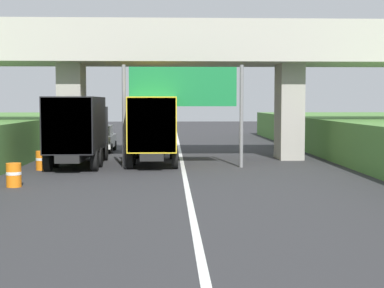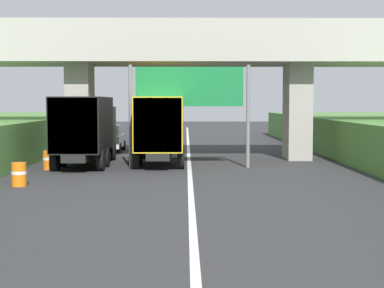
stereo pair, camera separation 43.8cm
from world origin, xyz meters
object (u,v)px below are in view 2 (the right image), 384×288
Objects in this scene: overhead_highway_sign at (189,93)px; construction_barrel_4 at (49,160)px; construction_barrel_5 at (74,150)px; car_white at (109,139)px; construction_barrel_3 at (19,174)px; truck_yellow at (161,127)px; truck_black at (86,127)px.

overhead_highway_sign is 6.53× the size of construction_barrel_4.
construction_barrel_5 is (0.12, 5.49, 0.00)m from construction_barrel_4.
construction_barrel_3 is (-1.37, -15.45, -0.40)m from car_white.
car_white is 4.69m from construction_barrel_5.
car_white is at bearing 84.95° from construction_barrel_3.
construction_barrel_3 is at bearing -89.90° from construction_barrel_5.
truck_black is (-3.71, -0.83, 0.00)m from truck_yellow.
construction_barrel_3 is 10.99m from construction_barrel_5.
construction_barrel_3 is (-6.50, -6.30, -3.18)m from overhead_highway_sign.
overhead_highway_sign reaches higher than truck_yellow.
construction_barrel_3 is at bearing -135.90° from overhead_highway_sign.
construction_barrel_4 is at bearing -153.84° from truck_yellow.
construction_barrel_5 is (-1.39, -4.46, -0.40)m from car_white.
construction_barrel_5 is at bearing 149.71° from truck_yellow.
construction_barrel_4 is at bearing 91.49° from construction_barrel_3.
construction_barrel_5 is (-5.05, 2.95, -1.47)m from truck_yellow.
car_white is 4.56× the size of construction_barrel_3.
overhead_highway_sign is 8.64m from construction_barrel_5.
truck_yellow reaches higher than construction_barrel_5.
truck_yellow is at bearing 12.54° from truck_black.
truck_black is at bearing 79.61° from construction_barrel_3.
overhead_highway_sign reaches higher than car_white.
overhead_highway_sign is at bearing -35.71° from construction_barrel_5.
car_white reaches higher than construction_barrel_3.
construction_barrel_3 is 5.50m from construction_barrel_4.
construction_barrel_3 is at bearing -122.06° from truck_yellow.
construction_barrel_4 is at bearing -91.28° from construction_barrel_5.
construction_barrel_3 is (-5.03, -8.04, -1.47)m from truck_yellow.
truck_black reaches higher than construction_barrel_4.
truck_black is 8.11× the size of construction_barrel_4.
truck_yellow is 1.78× the size of car_white.
truck_yellow is 3.80m from truck_black.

